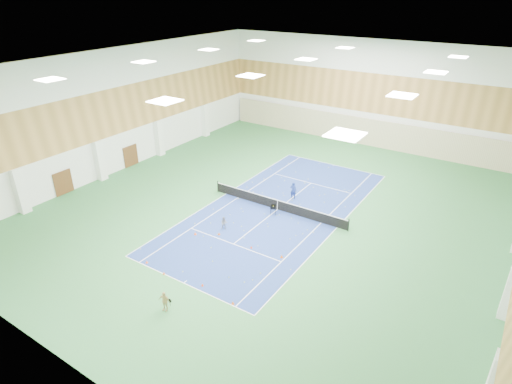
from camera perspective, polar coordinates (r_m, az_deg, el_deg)
ground at (r=36.61m, az=2.86°, el=-2.37°), size 40.00×40.00×0.00m
room_shell at (r=34.16m, az=3.09°, el=6.51°), size 36.00×40.00×12.00m
wood_cladding at (r=33.54m, az=3.17°, el=9.73°), size 36.00×40.00×8.00m
ceiling_light_grid at (r=32.65m, az=3.34°, el=16.34°), size 21.40×25.40×0.06m
court_surface at (r=36.61m, az=2.86°, el=-2.36°), size 10.97×23.77×0.01m
tennis_balls_scatter at (r=36.59m, az=2.87°, el=-2.30°), size 10.57×22.77×0.07m
tennis_net at (r=36.35m, az=2.88°, el=-1.60°), size 12.80×0.10×1.10m
back_curtain at (r=52.71m, az=14.01°, el=7.87°), size 35.40×0.16×3.20m
door_left_a at (r=42.64m, az=-24.31°, el=1.15°), size 0.08×1.80×2.20m
door_left_b at (r=46.90m, az=-16.36°, el=4.66°), size 0.08×1.80×2.20m
coach at (r=38.25m, az=4.99°, el=0.23°), size 0.64×0.48×1.60m
child_court at (r=33.64m, az=-4.27°, el=-4.15°), size 0.64×0.60×1.06m
child_apron at (r=26.43m, az=-12.11°, el=-14.04°), size 0.82×0.46×1.32m
ball_cart at (r=35.72m, az=2.31°, el=-2.38°), size 0.64×0.64×0.83m
cone_svc_a at (r=33.35m, az=-8.11°, el=-5.48°), size 0.22×0.22×0.24m
cone_svc_b at (r=33.14m, az=-4.94°, el=-5.53°), size 0.20×0.20×0.22m
cone_svc_c at (r=31.46m, az=-0.63°, el=-7.36°), size 0.17×0.17×0.19m
cone_svc_d at (r=30.51m, az=3.44°, el=-8.54°), size 0.22×0.22×0.24m
cone_base_a at (r=30.88m, az=-14.37°, el=-9.00°), size 0.19×0.19×0.21m
cone_base_b at (r=29.57m, az=-12.18°, el=-10.52°), size 0.17×0.17×0.19m
cone_base_c at (r=28.17m, az=-7.16°, el=-12.17°), size 0.17×0.17×0.19m
cone_base_d at (r=26.66m, az=-3.10°, el=-14.53°), size 0.20×0.20×0.22m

